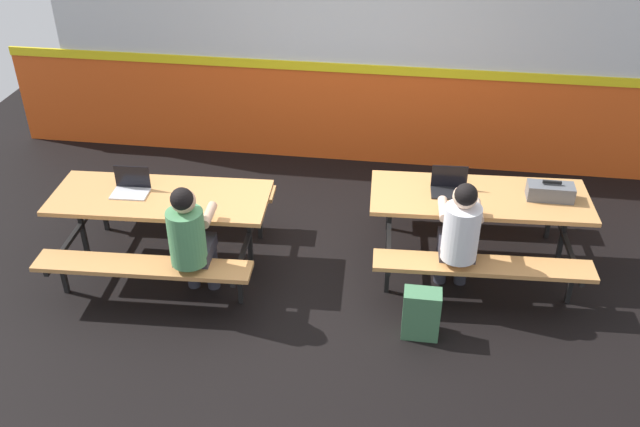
{
  "coord_description": "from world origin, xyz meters",
  "views": [
    {
      "loc": [
        0.77,
        -5.18,
        3.91
      ],
      "look_at": [
        0.0,
        0.08,
        0.55
      ],
      "focal_mm": 39.16,
      "sensor_mm": 36.0,
      "label": 1
    }
  ],
  "objects": [
    {
      "name": "ground_plane",
      "position": [
        0.0,
        0.0,
        -0.01
      ],
      "size": [
        10.0,
        10.0,
        0.02
      ],
      "primitive_type": "cube",
      "color": "black"
    },
    {
      "name": "accent_backdrop",
      "position": [
        0.0,
        2.24,
        1.25
      ],
      "size": [
        8.0,
        0.14,
        2.6
      ],
      "color": "#E55119",
      "rests_on": "ground"
    },
    {
      "name": "picnic_table_left",
      "position": [
        -1.41,
        -0.13,
        0.58
      ],
      "size": [
        1.97,
        1.64,
        0.74
      ],
      "color": "tan",
      "rests_on": "ground"
    },
    {
      "name": "picnic_table_right",
      "position": [
        1.41,
        0.29,
        0.58
      ],
      "size": [
        1.97,
        1.64,
        0.74
      ],
      "color": "tan",
      "rests_on": "ground"
    },
    {
      "name": "student_nearer",
      "position": [
        -0.97,
        -0.66,
        0.71
      ],
      "size": [
        0.37,
        0.53,
        1.21
      ],
      "color": "#2D2D38",
      "rests_on": "ground"
    },
    {
      "name": "student_further",
      "position": [
        1.22,
        -0.28,
        0.71
      ],
      "size": [
        0.37,
        0.53,
        1.21
      ],
      "color": "#2D2D38",
      "rests_on": "ground"
    },
    {
      "name": "laptop_silver",
      "position": [
        -1.68,
        -0.1,
        0.79
      ],
      "size": [
        0.33,
        0.24,
        0.22
      ],
      "color": "silver",
      "rests_on": "picnic_table_left"
    },
    {
      "name": "laptop_dark",
      "position": [
        1.13,
        0.31,
        0.79
      ],
      "size": [
        0.33,
        0.24,
        0.22
      ],
      "color": "black",
      "rests_on": "picnic_table_right"
    },
    {
      "name": "toolbox_grey",
      "position": [
        2.01,
        0.32,
        0.81
      ],
      "size": [
        0.4,
        0.18,
        0.18
      ],
      "color": "#595B60",
      "rests_on": "picnic_table_right"
    },
    {
      "name": "backpack_dark",
      "position": [
        0.95,
        -0.78,
        0.22
      ],
      "size": [
        0.3,
        0.22,
        0.44
      ],
      "color": "#3F724C",
      "rests_on": "ground"
    }
  ]
}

